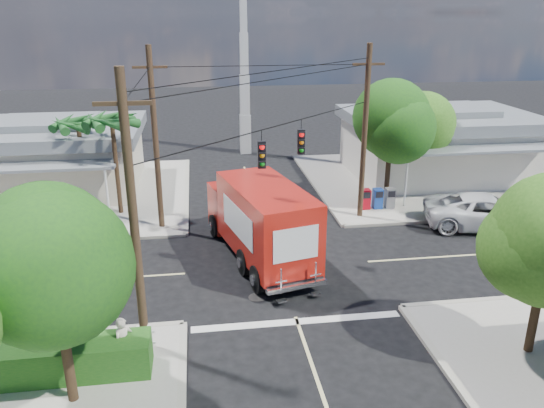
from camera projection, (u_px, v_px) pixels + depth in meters
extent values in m
plane|color=black|center=(279.00, 267.00, 22.84)|extent=(120.00, 120.00, 0.00)
cube|color=#A39E93|center=(419.00, 180.00, 34.53)|extent=(14.00, 14.00, 0.14)
cube|color=#A49F91|center=(314.00, 185.00, 33.59)|extent=(0.25, 14.00, 0.14)
cube|color=#A49F91|center=(472.00, 219.00, 28.01)|extent=(14.00, 0.25, 0.14)
cube|color=#A39E93|center=(68.00, 196.00, 31.59)|extent=(14.00, 14.00, 0.14)
cube|color=#A49F91|center=(187.00, 190.00, 32.52)|extent=(0.25, 14.00, 0.14)
cube|color=#A49F91|center=(36.00, 243.00, 25.07)|extent=(14.00, 0.25, 0.14)
cube|color=beige|center=(253.00, 194.00, 32.15)|extent=(0.12, 12.00, 0.01)
cube|color=beige|center=(495.00, 253.00, 24.18)|extent=(12.00, 0.12, 0.01)
cube|color=beige|center=(36.00, 283.00, 21.51)|extent=(12.00, 0.12, 0.01)
cube|color=silver|center=(297.00, 322.00, 18.84)|extent=(7.50, 0.40, 0.01)
cube|color=silver|center=(437.00, 149.00, 35.06)|extent=(11.00, 8.00, 3.40)
cube|color=slate|center=(441.00, 118.00, 34.36)|extent=(11.80, 8.80, 0.70)
cube|color=slate|center=(441.00, 111.00, 34.19)|extent=(6.05, 4.40, 0.50)
cube|color=slate|center=(477.00, 149.00, 30.09)|extent=(9.90, 1.80, 0.15)
cylinder|color=silver|center=(406.00, 181.00, 29.25)|extent=(0.12, 0.12, 2.90)
cube|color=beige|center=(53.00, 163.00, 32.28)|extent=(10.00, 8.00, 3.20)
cube|color=slate|center=(48.00, 131.00, 31.62)|extent=(10.80, 8.80, 0.70)
cube|color=slate|center=(47.00, 123.00, 31.45)|extent=(5.50, 4.40, 0.50)
cube|color=slate|center=(27.00, 167.00, 27.35)|extent=(9.00, 1.80, 0.15)
cylinder|color=silver|center=(107.00, 193.00, 27.60)|extent=(0.12, 0.12, 2.70)
cube|color=silver|center=(245.00, 134.00, 41.02)|extent=(0.80, 0.80, 3.00)
cube|color=silver|center=(245.00, 95.00, 39.99)|extent=(0.70, 0.70, 3.00)
cube|color=silver|center=(244.00, 54.00, 38.97)|extent=(0.60, 0.60, 3.00)
cube|color=silver|center=(243.00, 10.00, 37.95)|extent=(0.50, 0.50, 3.00)
cylinder|color=#422D1C|center=(65.00, 343.00, 14.25)|extent=(0.28, 0.28, 3.71)
sphere|color=#1C4B18|center=(53.00, 265.00, 13.46)|extent=(3.71, 3.71, 3.71)
sphere|color=#1C4B18|center=(37.00, 254.00, 13.51)|extent=(3.02, 3.02, 3.02)
sphere|color=#1C4B18|center=(65.00, 273.00, 13.27)|extent=(3.25, 3.25, 3.25)
cylinder|color=#422D1C|center=(388.00, 169.00, 29.39)|extent=(0.28, 0.28, 4.10)
sphere|color=#1C4B18|center=(392.00, 123.00, 28.52)|extent=(4.10, 4.10, 4.10)
sphere|color=#1C4B18|center=(383.00, 118.00, 28.57)|extent=(3.33, 3.33, 3.33)
sphere|color=#1C4B18|center=(400.00, 126.00, 28.33)|extent=(3.58, 3.58, 3.58)
cylinder|color=#422D1C|center=(416.00, 161.00, 31.87)|extent=(0.28, 0.28, 3.58)
sphere|color=#30671A|center=(420.00, 124.00, 31.11)|extent=(3.58, 3.58, 3.58)
sphere|color=#30671A|center=(413.00, 120.00, 31.17)|extent=(2.91, 2.91, 2.91)
sphere|color=#30671A|center=(428.00, 127.00, 30.92)|extent=(3.14, 3.14, 3.14)
cylinder|color=#422D1C|center=(537.00, 303.00, 16.44)|extent=(0.28, 0.28, 3.46)
sphere|color=#30671A|center=(534.00, 231.00, 15.77)|extent=(2.81, 2.81, 2.81)
cylinder|color=#422D1C|center=(117.00, 168.00, 27.92)|extent=(0.24, 0.24, 5.00)
cone|color=#1E5B22|center=(130.00, 118.00, 27.16)|extent=(0.50, 2.06, 0.98)
cone|color=#1E5B22|center=(124.00, 116.00, 27.77)|extent=(1.92, 1.68, 0.98)
cone|color=#1E5B22|center=(110.00, 116.00, 27.83)|extent=(2.12, 0.95, 0.98)
cone|color=#1E5B22|center=(96.00, 118.00, 27.29)|extent=(1.34, 2.07, 0.98)
cone|color=#1E5B22|center=(94.00, 121.00, 26.57)|extent=(1.34, 2.07, 0.98)
cone|color=#1E5B22|center=(105.00, 122.00, 26.20)|extent=(2.12, 0.95, 0.98)
cone|color=#1E5B22|center=(121.00, 121.00, 26.46)|extent=(1.92, 1.68, 0.98)
cylinder|color=#422D1C|center=(83.00, 165.00, 29.12)|extent=(0.24, 0.24, 4.60)
cone|color=#1E5B22|center=(95.00, 122.00, 28.42)|extent=(0.50, 2.06, 0.98)
cone|color=#1E5B22|center=(91.00, 119.00, 29.03)|extent=(1.92, 1.68, 0.98)
cone|color=#1E5B22|center=(77.00, 119.00, 29.09)|extent=(2.12, 0.95, 0.98)
cone|color=#1E5B22|center=(64.00, 121.00, 28.56)|extent=(1.34, 2.07, 0.98)
cone|color=#1E5B22|center=(60.00, 124.00, 27.83)|extent=(1.34, 2.07, 0.98)
cone|color=#1E5B22|center=(70.00, 126.00, 27.46)|extent=(2.12, 0.95, 0.98)
cone|color=#1E5B22|center=(86.00, 124.00, 27.72)|extent=(1.92, 1.68, 0.98)
cylinder|color=#473321|center=(134.00, 221.00, 15.78)|extent=(0.28, 0.28, 9.00)
cube|color=#473321|center=(122.00, 103.00, 14.59)|extent=(1.60, 0.12, 0.12)
cylinder|color=#473321|center=(364.00, 135.00, 26.85)|extent=(0.28, 0.28, 9.00)
cube|color=#473321|center=(369.00, 64.00, 25.66)|extent=(1.60, 0.12, 0.12)
cylinder|color=#473321|center=(156.00, 142.00, 25.46)|extent=(0.28, 0.28, 9.00)
cube|color=#473321|center=(150.00, 67.00, 24.27)|extent=(1.60, 0.12, 0.12)
cylinder|color=black|center=(279.00, 125.00, 20.73)|extent=(10.43, 10.43, 0.04)
cube|color=black|center=(262.00, 155.00, 20.21)|extent=(0.30, 0.24, 1.05)
sphere|color=red|center=(262.00, 147.00, 19.96)|extent=(0.20, 0.20, 0.20)
cube|color=black|center=(301.00, 142.00, 22.23)|extent=(0.30, 0.24, 1.05)
sphere|color=red|center=(302.00, 135.00, 21.99)|extent=(0.20, 0.20, 0.20)
cube|color=silver|center=(58.00, 350.00, 16.42)|extent=(5.94, 0.05, 0.08)
cube|color=silver|center=(56.00, 339.00, 16.29)|extent=(5.94, 0.05, 0.08)
cube|color=silver|center=(150.00, 339.00, 16.75)|extent=(0.09, 0.06, 1.00)
cube|color=#194E16|center=(44.00, 361.00, 15.58)|extent=(6.20, 1.20, 1.10)
cube|color=#BC0818|center=(365.00, 199.00, 29.16)|extent=(0.50, 0.50, 1.10)
cube|color=#163B96|center=(378.00, 198.00, 29.25)|extent=(0.50, 0.50, 1.10)
cube|color=slate|center=(390.00, 198.00, 29.34)|extent=(0.50, 0.50, 1.10)
cube|color=black|center=(259.00, 245.00, 23.66)|extent=(4.20, 8.30, 0.26)
cube|color=red|center=(237.00, 206.00, 26.09)|extent=(2.80, 2.28, 2.25)
cube|color=black|center=(232.00, 194.00, 26.58)|extent=(2.14, 0.76, 0.97)
cube|color=silver|center=(231.00, 213.00, 27.14)|extent=(2.31, 0.68, 0.36)
cube|color=red|center=(267.00, 221.00, 22.33)|extent=(3.90, 6.37, 2.96)
cube|color=white|center=(295.00, 213.00, 22.74)|extent=(0.90, 3.58, 1.33)
cube|color=white|center=(237.00, 221.00, 21.82)|extent=(0.90, 3.58, 1.33)
cube|color=white|center=(296.00, 244.00, 19.68)|extent=(1.79, 0.46, 1.33)
cube|color=silver|center=(297.00, 286.00, 20.14)|extent=(2.44, 0.84, 0.18)
cube|color=silver|center=(281.00, 281.00, 19.63)|extent=(0.46, 0.17, 1.02)
cube|color=silver|center=(315.00, 275.00, 20.14)|extent=(0.46, 0.17, 1.02)
cylinder|color=black|center=(215.00, 226.00, 25.82)|extent=(0.59, 1.17, 1.12)
cylinder|color=black|center=(260.00, 219.00, 26.65)|extent=(0.59, 1.17, 1.12)
cylinder|color=black|center=(258.00, 279.00, 20.66)|extent=(0.59, 1.17, 1.12)
cylinder|color=black|center=(312.00, 269.00, 21.49)|extent=(0.59, 1.17, 1.12)
imported|color=silver|center=(487.00, 212.00, 26.81)|extent=(6.69, 4.27, 1.72)
imported|color=beige|center=(124.00, 343.00, 15.98)|extent=(0.72, 0.70, 1.66)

